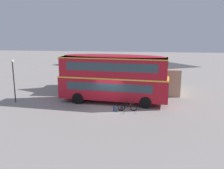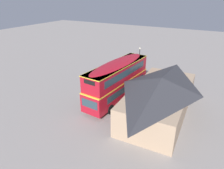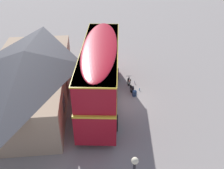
{
  "view_description": "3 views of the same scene",
  "coord_description": "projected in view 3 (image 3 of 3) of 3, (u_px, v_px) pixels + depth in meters",
  "views": [
    {
      "loc": [
        3.28,
        -22.47,
        7.11
      ],
      "look_at": [
        0.28,
        0.25,
        2.1
      ],
      "focal_mm": 40.48,
      "sensor_mm": 36.0,
      "label": 1
    },
    {
      "loc": [
        20.16,
        11.6,
        12.01
      ],
      "look_at": [
        -0.24,
        0.42,
        1.55
      ],
      "focal_mm": 32.57,
      "sensor_mm": 36.0,
      "label": 2
    },
    {
      "loc": [
        -15.89,
        1.64,
        11.54
      ],
      "look_at": [
        -0.27,
        0.64,
        1.81
      ],
      "focal_mm": 40.27,
      "sensor_mm": 36.0,
      "label": 3
    }
  ],
  "objects": [
    {
      "name": "ground_plane",
      "position": [
        120.0,
        102.0,
        19.65
      ],
      "size": [
        120.0,
        120.0,
        0.0
      ],
      "primitive_type": "plane",
      "color": "gray"
    },
    {
      "name": "double_decker_bus",
      "position": [
        100.0,
        71.0,
        18.4
      ],
      "size": [
        10.77,
        3.48,
        4.79
      ],
      "color": "black",
      "rests_on": "ground"
    },
    {
      "name": "touring_bicycle",
      "position": [
        130.0,
        85.0,
        21.03
      ],
      "size": [
        1.77,
        0.55,
        1.0
      ],
      "color": "black",
      "rests_on": "ground"
    },
    {
      "name": "backpack_on_ground",
      "position": [
        134.0,
        93.0,
        20.21
      ],
      "size": [
        0.34,
        0.35,
        0.54
      ],
      "color": "#2D4C7A",
      "rests_on": "ground"
    },
    {
      "name": "water_bottle_blue_sports",
      "position": [
        140.0,
        89.0,
        21.05
      ],
      "size": [
        0.07,
        0.07,
        0.21
      ],
      "color": "#338CBF",
      "rests_on": "ground"
    },
    {
      "name": "water_bottle_clear_plastic",
      "position": [
        135.0,
        82.0,
        21.97
      ],
      "size": [
        0.07,
        0.07,
        0.23
      ],
      "color": "silver",
      "rests_on": "ground"
    },
    {
      "name": "pub_building",
      "position": [
        29.0,
        76.0,
        18.93
      ],
      "size": [
        12.81,
        6.33,
        4.15
      ],
      "color": "tan",
      "rests_on": "ground"
    }
  ]
}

